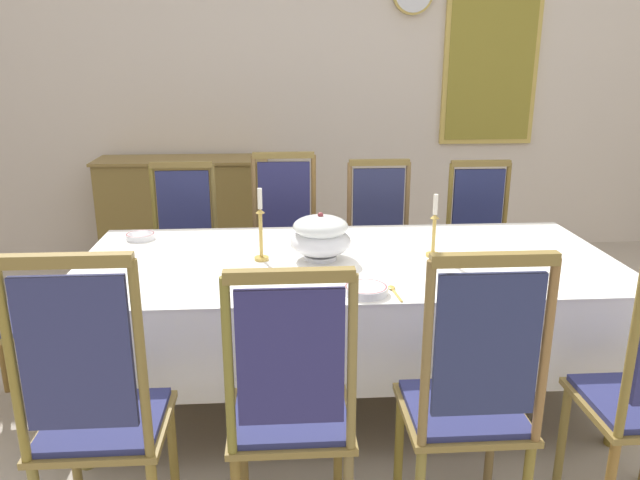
# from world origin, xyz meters

# --- Properties ---
(ground) EXTENTS (7.57, 5.62, 0.04)m
(ground) POSITION_xyz_m (0.00, 0.00, -0.02)
(ground) COLOR #B5A899
(back_wall) EXTENTS (7.57, 0.08, 3.25)m
(back_wall) POSITION_xyz_m (0.00, 2.85, 1.63)
(back_wall) COLOR silver
(back_wall) RESTS_ON ground
(dining_table) EXTENTS (2.60, 1.15, 0.78)m
(dining_table) POSITION_xyz_m (0.00, 0.18, 0.71)
(dining_table) COLOR olive
(dining_table) RESTS_ON ground
(tablecloth) EXTENTS (2.62, 1.17, 0.43)m
(tablecloth) POSITION_xyz_m (0.00, 0.18, 0.67)
(tablecloth) COLOR white
(tablecloth) RESTS_ON dining_table
(chair_south_a) EXTENTS (0.44, 0.42, 1.19)m
(chair_south_a) POSITION_xyz_m (-0.96, -0.81, 0.60)
(chair_south_a) COLOR olive
(chair_south_a) RESTS_ON ground
(chair_north_a) EXTENTS (0.44, 0.42, 1.09)m
(chair_north_a) POSITION_xyz_m (-0.96, 1.16, 0.57)
(chair_north_a) COLOR olive
(chair_north_a) RESTS_ON ground
(chair_south_b) EXTENTS (0.44, 0.42, 1.13)m
(chair_south_b) POSITION_xyz_m (-0.30, -0.81, 0.58)
(chair_south_b) COLOR olive
(chair_south_b) RESTS_ON ground
(chair_north_b) EXTENTS (0.44, 0.42, 1.14)m
(chair_north_b) POSITION_xyz_m (-0.30, 1.16, 0.59)
(chair_north_b) COLOR olive
(chair_north_b) RESTS_ON ground
(chair_south_c) EXTENTS (0.44, 0.42, 1.17)m
(chair_south_c) POSITION_xyz_m (0.33, -0.81, 0.59)
(chair_south_c) COLOR olive
(chair_south_c) RESTS_ON ground
(chair_north_c) EXTENTS (0.44, 0.42, 1.09)m
(chair_north_c) POSITION_xyz_m (0.33, 1.16, 0.57)
(chair_north_c) COLOR olive
(chair_north_c) RESTS_ON ground
(chair_north_d) EXTENTS (0.44, 0.42, 1.07)m
(chair_north_d) POSITION_xyz_m (1.01, 1.15, 0.56)
(chair_north_d) COLOR olive
(chair_north_d) RESTS_ON ground
(soup_tureen) EXTENTS (0.30, 0.30, 0.24)m
(soup_tureen) POSITION_xyz_m (-0.14, 0.18, 0.90)
(soup_tureen) COLOR white
(soup_tureen) RESTS_ON tablecloth
(candlestick_west) EXTENTS (0.07, 0.07, 0.36)m
(candlestick_west) POSITION_xyz_m (-0.42, 0.18, 0.93)
(candlestick_west) COLOR gold
(candlestick_west) RESTS_ON tablecloth
(candlestick_east) EXTENTS (0.07, 0.07, 0.32)m
(candlestick_east) POSITION_xyz_m (0.42, 0.18, 0.91)
(candlestick_east) COLOR gold
(candlestick_east) RESTS_ON tablecloth
(bowl_near_left) EXTENTS (0.14, 0.14, 0.03)m
(bowl_near_left) POSITION_xyz_m (0.68, -0.22, 0.80)
(bowl_near_left) COLOR white
(bowl_near_left) RESTS_ON tablecloth
(bowl_near_right) EXTENTS (0.18, 0.18, 0.03)m
(bowl_near_right) POSITION_xyz_m (0.02, -0.29, 0.80)
(bowl_near_right) COLOR white
(bowl_near_right) RESTS_ON tablecloth
(bowl_far_left) EXTENTS (0.15, 0.15, 0.03)m
(bowl_far_left) POSITION_xyz_m (-1.09, 0.57, 0.80)
(bowl_far_left) COLOR white
(bowl_far_left) RESTS_ON tablecloth
(spoon_primary) EXTENTS (0.05, 0.18, 0.01)m
(spoon_primary) POSITION_xyz_m (0.78, -0.20, 0.79)
(spoon_primary) COLOR gold
(spoon_primary) RESTS_ON tablecloth
(spoon_secondary) EXTENTS (0.04, 0.18, 0.01)m
(spoon_secondary) POSITION_xyz_m (0.14, -0.27, 0.79)
(spoon_secondary) COLOR gold
(spoon_secondary) RESTS_ON tablecloth
(sideboard) EXTENTS (1.44, 0.48, 0.90)m
(sideboard) POSITION_xyz_m (-1.15, 2.53, 0.45)
(sideboard) COLOR olive
(sideboard) RESTS_ON ground
(framed_painting) EXTENTS (0.84, 0.05, 1.55)m
(framed_painting) POSITION_xyz_m (1.53, 2.79, 1.75)
(framed_painting) COLOR #D1B251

